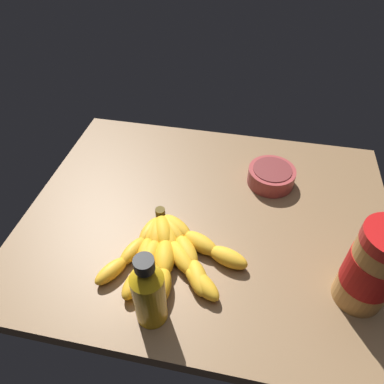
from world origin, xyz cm
name	(u,v)px	position (x,y,z in cm)	size (l,w,h in cm)	color
ground_plane	(207,220)	(0.00, 0.00, -1.53)	(76.48, 61.13, 3.05)	brown
banana_bunch	(168,252)	(5.49, 11.96, 1.66)	(27.39, 21.31, 3.77)	gold
peanut_butter_jar	(373,268)	(-28.36, 13.34, 8.47)	(8.44, 8.44, 17.09)	#BF8442
honey_bottle	(149,292)	(5.35, 23.63, 7.20)	(5.21, 5.21, 15.68)	gold
small_bowl	(271,176)	(-12.50, -13.06, 2.11)	(10.65, 10.65, 4.12)	#993838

